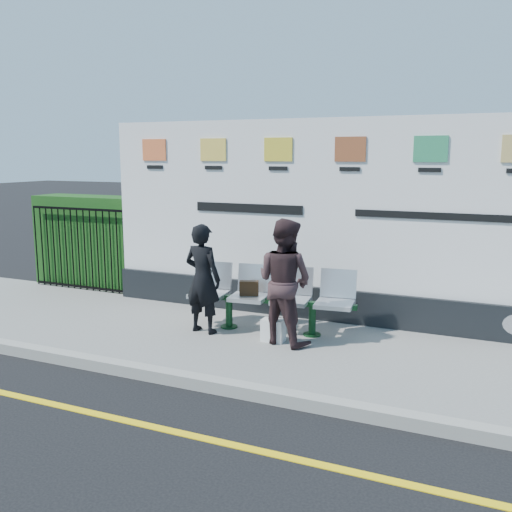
% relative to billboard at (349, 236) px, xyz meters
% --- Properties ---
extents(ground, '(80.00, 80.00, 0.00)m').
position_rel_billboard_xyz_m(ground, '(-0.50, -3.85, -1.42)').
color(ground, black).
extents(pavement, '(14.00, 3.00, 0.12)m').
position_rel_billboard_xyz_m(pavement, '(-0.50, -1.35, -1.36)').
color(pavement, slate).
rests_on(pavement, ground).
extents(kerb, '(14.00, 0.18, 0.14)m').
position_rel_billboard_xyz_m(kerb, '(-0.50, -2.85, -1.35)').
color(kerb, gray).
rests_on(kerb, ground).
extents(yellow_line, '(14.00, 0.10, 0.01)m').
position_rel_billboard_xyz_m(yellow_line, '(-0.50, -3.85, -1.42)').
color(yellow_line, yellow).
rests_on(yellow_line, ground).
extents(billboard, '(8.00, 0.30, 3.00)m').
position_rel_billboard_xyz_m(billboard, '(0.00, 0.00, 0.00)').
color(billboard, black).
rests_on(billboard, pavement).
extents(hedge, '(2.35, 0.70, 1.70)m').
position_rel_billboard_xyz_m(hedge, '(-5.08, 0.45, -0.45)').
color(hedge, '#184414').
rests_on(hedge, pavement).
extents(railing, '(2.05, 0.06, 1.54)m').
position_rel_billboard_xyz_m(railing, '(-5.08, -0.00, -0.53)').
color(railing, black).
rests_on(railing, pavement).
extents(bench, '(2.39, 0.86, 0.50)m').
position_rel_billboard_xyz_m(bench, '(-0.87, -0.94, -1.05)').
color(bench, '#B2B7BC').
rests_on(bench, pavement).
extents(woman_left, '(0.60, 0.43, 1.54)m').
position_rel_billboard_xyz_m(woman_left, '(-1.72, -1.34, -0.53)').
color(woman_left, black).
rests_on(woman_left, pavement).
extents(woman_right, '(0.95, 0.82, 1.66)m').
position_rel_billboard_xyz_m(woman_right, '(-0.51, -1.30, -0.47)').
color(woman_right, '#312022').
rests_on(woman_right, pavement).
extents(handbag_brown, '(0.29, 0.20, 0.21)m').
position_rel_billboard_xyz_m(handbag_brown, '(-1.18, -0.97, -0.69)').
color(handbag_brown, black).
rests_on(handbag_brown, bench).
extents(carrier_bag_white, '(0.30, 0.18, 0.30)m').
position_rel_billboard_xyz_m(carrier_bag_white, '(-0.66, -1.33, -1.15)').
color(carrier_bag_white, silver).
rests_on(carrier_bag_white, pavement).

